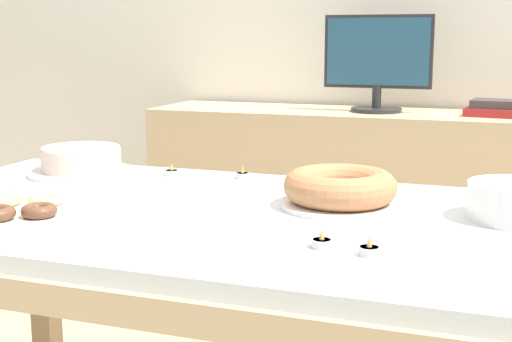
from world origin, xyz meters
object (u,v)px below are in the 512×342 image
at_px(pastry_platter, 11,212).
at_px(tealight_near_cakes, 243,175).
at_px(book_stack, 499,109).
at_px(tealight_centre, 322,242).
at_px(tealight_near_front, 369,250).
at_px(cake_chocolate_round, 81,162).
at_px(cake_golden_bundt, 340,189).
at_px(computer_monitor, 378,64).
at_px(tealight_left_edge, 172,172).

xyz_separation_m(pastry_platter, tealight_near_cakes, (0.32, 0.57, -0.00)).
bearing_deg(book_stack, tealight_centre, -99.86).
xyz_separation_m(book_stack, tealight_near_cakes, (-0.64, -1.02, -0.11)).
distance_m(pastry_platter, tealight_near_front, 0.78).
bearing_deg(tealight_centre, cake_chocolate_round, 150.40).
bearing_deg(pastry_platter, cake_golden_bundt, 27.44).
xyz_separation_m(computer_monitor, book_stack, (0.46, 0.00, -0.16)).
height_order(computer_monitor, cake_chocolate_round, computer_monitor).
distance_m(computer_monitor, tealight_left_edge, 1.15).
distance_m(computer_monitor, cake_chocolate_round, 1.30).
bearing_deg(pastry_platter, tealight_near_front, -0.55).
height_order(computer_monitor, book_stack, computer_monitor).
bearing_deg(tealight_near_cakes, computer_monitor, 79.73).
bearing_deg(tealight_centre, book_stack, 80.14).
distance_m(book_stack, cake_golden_bundt, 1.30).
bearing_deg(cake_golden_bundt, computer_monitor, 96.59).
relative_size(computer_monitor, tealight_near_cakes, 10.60).
distance_m(tealight_centre, tealight_near_front, 0.09).
bearing_deg(tealight_near_cakes, pastry_platter, -118.97).
relative_size(pastry_platter, tealight_near_cakes, 8.51).
xyz_separation_m(book_stack, tealight_left_edge, (-0.85, -1.05, -0.11)).
relative_size(computer_monitor, tealight_left_edge, 10.60).
relative_size(computer_monitor, book_stack, 1.68).
height_order(cake_chocolate_round, tealight_left_edge, cake_chocolate_round).
distance_m(pastry_platter, tealight_left_edge, 0.56).
bearing_deg(book_stack, computer_monitor, -179.83).
bearing_deg(tealight_left_edge, tealight_near_cakes, 8.61).
bearing_deg(cake_golden_bundt, tealight_left_edge, 158.57).
relative_size(cake_chocolate_round, tealight_centre, 7.46).
relative_size(cake_golden_bundt, tealight_near_cakes, 6.95).
xyz_separation_m(tealight_near_front, tealight_near_cakes, (-0.46, 0.58, 0.00)).
bearing_deg(tealight_near_front, pastry_platter, 179.45).
distance_m(book_stack, tealight_left_edge, 1.35).
relative_size(tealight_centre, tealight_near_cakes, 1.00).
bearing_deg(cake_chocolate_round, tealight_near_front, -27.94).
height_order(tealight_near_cakes, tealight_left_edge, same).
bearing_deg(book_stack, pastry_platter, -121.19).
bearing_deg(tealight_left_edge, book_stack, 51.04).
relative_size(pastry_platter, tealight_centre, 8.51).
bearing_deg(pastry_platter, tealight_near_cakes, 61.03).
bearing_deg(tealight_centre, tealight_left_edge, 136.97).
bearing_deg(tealight_near_front, tealight_near_cakes, 128.42).
height_order(cake_chocolate_round, cake_golden_bundt, cake_golden_bundt).
relative_size(pastry_platter, tealight_near_front, 8.51).
relative_size(computer_monitor, cake_golden_bundt, 1.52).
height_order(cake_golden_bundt, tealight_near_cakes, cake_golden_bundt).
bearing_deg(tealight_left_edge, cake_golden_bundt, -21.43).
relative_size(tealight_centre, tealight_left_edge, 1.00).
relative_size(cake_chocolate_round, tealight_near_front, 7.46).
bearing_deg(tealight_near_front, tealight_centre, 169.17).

